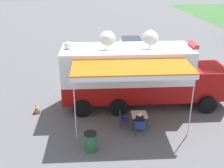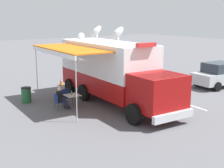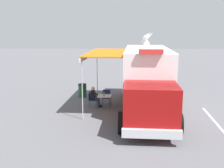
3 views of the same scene
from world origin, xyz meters
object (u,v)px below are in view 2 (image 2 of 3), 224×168
(command_truck, at_px, (113,70))
(car_behind_truck, at_px, (220,75))
(folding_table, at_px, (72,96))
(folding_chair_at_table, at_px, (58,100))
(seated_responder, at_px, (61,98))
(trash_bin, at_px, (26,95))
(traffic_cone, at_px, (61,82))
(folding_chair_beside_table, at_px, (66,95))
(water_bottle, at_px, (72,93))

(command_truck, height_order, car_behind_truck, command_truck)
(folding_table, xyz_separation_m, folding_chair_at_table, (0.80, -0.15, -0.16))
(seated_responder, distance_m, trash_bin, 2.65)
(folding_table, xyz_separation_m, trash_bin, (1.64, -2.57, -0.22))
(seated_responder, xyz_separation_m, traffic_cone, (-2.73, -5.30, -0.37))
(folding_chair_beside_table, xyz_separation_m, car_behind_truck, (-11.01, 2.56, 0.37))
(folding_chair_beside_table, bearing_deg, car_behind_truck, 166.89)
(folding_table, xyz_separation_m, seated_responder, (0.61, -0.13, -0.02))
(trash_bin, relative_size, car_behind_truck, 0.21)
(folding_table, xyz_separation_m, water_bottle, (0.03, -0.01, 0.16))
(folding_chair_beside_table, height_order, traffic_cone, folding_chair_beside_table)
(folding_chair_at_table, xyz_separation_m, traffic_cone, (-2.92, -5.28, -0.23))
(seated_responder, bearing_deg, folding_chair_beside_table, -133.96)
(water_bottle, bearing_deg, traffic_cone, -111.61)
(folding_table, distance_m, car_behind_truck, 11.23)
(folding_table, relative_size, folding_chair_beside_table, 0.98)
(command_truck, xyz_separation_m, water_bottle, (2.45, -0.50, -1.11))
(folding_chair_beside_table, bearing_deg, trash_bin, -45.04)
(command_truck, distance_m, folding_table, 2.78)
(folding_chair_at_table, bearing_deg, seated_responder, 176.10)
(folding_table, distance_m, trash_bin, 3.06)
(water_bottle, relative_size, car_behind_truck, 0.05)
(command_truck, bearing_deg, car_behind_truck, 171.98)
(command_truck, distance_m, folding_chair_at_table, 3.58)
(command_truck, bearing_deg, seated_responder, -11.69)
(water_bottle, xyz_separation_m, seated_responder, (0.58, -0.13, -0.18))
(trash_bin, bearing_deg, command_truck, 142.94)
(traffic_cone, bearing_deg, folding_table, 68.68)
(command_truck, bearing_deg, traffic_cone, -87.11)
(folding_chair_at_table, distance_m, car_behind_truck, 12.04)
(command_truck, relative_size, folding_chair_at_table, 11.07)
(traffic_cone, bearing_deg, command_truck, 92.89)
(water_bottle, height_order, folding_chair_beside_table, water_bottle)
(water_bottle, distance_m, seated_responder, 0.62)
(folding_chair_at_table, height_order, trash_bin, trash_bin)
(trash_bin, bearing_deg, car_behind_truck, 161.39)
(seated_responder, xyz_separation_m, trash_bin, (1.03, -2.44, -0.20))
(folding_table, height_order, water_bottle, water_bottle)
(folding_chair_beside_table, relative_size, traffic_cone, 1.50)
(water_bottle, relative_size, folding_chair_beside_table, 0.26)
(folding_chair_beside_table, height_order, car_behind_truck, car_behind_truck)
(command_truck, distance_m, water_bottle, 2.73)
(water_bottle, height_order, folding_chair_at_table, water_bottle)
(folding_chair_at_table, bearing_deg, traffic_cone, -118.92)
(command_truck, distance_m, trash_bin, 5.30)
(command_truck, xyz_separation_m, seated_responder, (3.03, -0.63, -1.30))
(water_bottle, relative_size, trash_bin, 0.25)
(folding_table, xyz_separation_m, car_behind_truck, (-11.09, 1.72, 0.21))
(command_truck, xyz_separation_m, car_behind_truck, (-8.68, 1.22, -1.07))
(command_truck, relative_size, trash_bin, 10.59)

